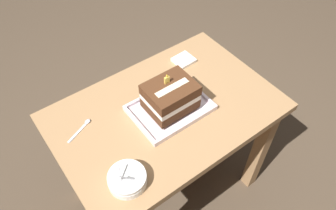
{
  "coord_description": "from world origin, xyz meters",
  "views": [
    {
      "loc": [
        -0.52,
        -0.72,
        1.78
      ],
      "look_at": [
        0.01,
        -0.01,
        0.75
      ],
      "focal_mm": 34.95,
      "sensor_mm": 36.0,
      "label": 1
    }
  ],
  "objects_px": {
    "serving_spoon_near_tray": "(84,126)",
    "birthday_cake": "(170,96)",
    "bowl_stack": "(127,179)",
    "napkin_pile": "(184,60)",
    "foil_tray": "(170,108)"
  },
  "relations": [
    {
      "from": "foil_tray",
      "to": "napkin_pile",
      "type": "relative_size",
      "value": 3.35
    },
    {
      "from": "foil_tray",
      "to": "birthday_cake",
      "type": "distance_m",
      "value": 0.08
    },
    {
      "from": "foil_tray",
      "to": "bowl_stack",
      "type": "xyz_separation_m",
      "value": [
        -0.32,
        -0.18,
        0.02
      ]
    },
    {
      "from": "napkin_pile",
      "to": "serving_spoon_near_tray",
      "type": "bearing_deg",
      "value": -173.24
    },
    {
      "from": "serving_spoon_near_tray",
      "to": "foil_tray",
      "type": "bearing_deg",
      "value": -22.29
    },
    {
      "from": "bowl_stack",
      "to": "serving_spoon_near_tray",
      "type": "relative_size",
      "value": 1.09
    },
    {
      "from": "serving_spoon_near_tray",
      "to": "birthday_cake",
      "type": "bearing_deg",
      "value": -22.29
    },
    {
      "from": "bowl_stack",
      "to": "napkin_pile",
      "type": "bearing_deg",
      "value": 34.65
    },
    {
      "from": "serving_spoon_near_tray",
      "to": "napkin_pile",
      "type": "relative_size",
      "value": 1.32
    },
    {
      "from": "birthday_cake",
      "to": "serving_spoon_near_tray",
      "type": "height_order",
      "value": "birthday_cake"
    },
    {
      "from": "foil_tray",
      "to": "birthday_cake",
      "type": "bearing_deg",
      "value": 90.0
    },
    {
      "from": "serving_spoon_near_tray",
      "to": "bowl_stack",
      "type": "bearing_deg",
      "value": -87.89
    },
    {
      "from": "birthday_cake",
      "to": "serving_spoon_near_tray",
      "type": "distance_m",
      "value": 0.37
    },
    {
      "from": "foil_tray",
      "to": "napkin_pile",
      "type": "xyz_separation_m",
      "value": [
        0.24,
        0.21,
        0.0
      ]
    },
    {
      "from": "bowl_stack",
      "to": "birthday_cake",
      "type": "bearing_deg",
      "value": 29.23
    }
  ]
}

